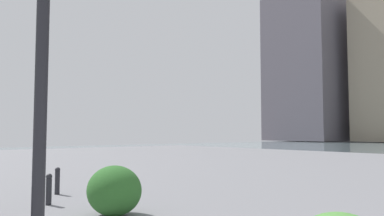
# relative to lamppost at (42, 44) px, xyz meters

# --- Properties ---
(building_highrise) EXTENTS (13.74, 15.75, 28.68)m
(building_highrise) POSITION_rel_lamppost_xyz_m (37.73, -65.45, 11.81)
(building_highrise) COLOR #5B5660
(building_highrise) RESTS_ON ground
(lamppost) EXTENTS (0.98, 0.28, 3.76)m
(lamppost) POSITION_rel_lamppost_xyz_m (0.00, 0.00, 0.00)
(lamppost) COLOR #232328
(lamppost) RESTS_ON ground
(bollard_near) EXTENTS (0.13, 0.13, 0.66)m
(bollard_near) POSITION_rel_lamppost_xyz_m (3.94, -1.48, -2.18)
(bollard_near) COLOR #232328
(bollard_near) RESTS_ON ground
(bollard_mid) EXTENTS (0.13, 0.13, 0.67)m
(bollard_mid) POSITION_rel_lamppost_xyz_m (5.19, -2.12, -2.17)
(bollard_mid) COLOR #232328
(bollard_mid) RESTS_ON ground
(shrub_low) EXTENTS (1.09, 0.98, 0.93)m
(shrub_low) POSITION_rel_lamppost_xyz_m (2.09, -2.05, -2.06)
(shrub_low) COLOR #2D6628
(shrub_low) RESTS_ON ground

